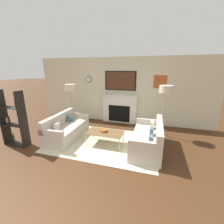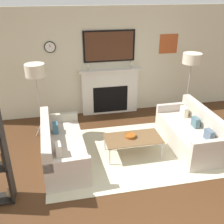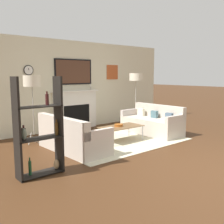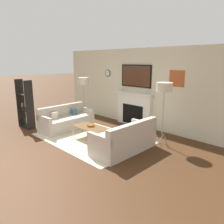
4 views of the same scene
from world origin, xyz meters
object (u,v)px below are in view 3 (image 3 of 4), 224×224
(coffee_table, at_px, (121,127))
(couch_left, at_px, (72,138))
(floor_lamp_left, at_px, (32,82))
(floor_lamp_right, at_px, (136,78))
(couch_right, at_px, (152,123))
(shelf_unit, at_px, (39,131))
(decorative_bowl, at_px, (119,125))

(coffee_table, bearing_deg, couch_left, 176.93)
(floor_lamp_left, bearing_deg, floor_lamp_right, 0.00)
(couch_right, distance_m, shelf_unit, 3.96)
(floor_lamp_left, bearing_deg, couch_left, -69.59)
(couch_left, relative_size, couch_right, 1.04)
(shelf_unit, bearing_deg, floor_lamp_left, 69.03)
(decorative_bowl, xyz_separation_m, shelf_unit, (-2.51, -0.84, 0.34))
(floor_lamp_right, bearing_deg, floor_lamp_left, 180.00)
(coffee_table, bearing_deg, shelf_unit, -162.58)
(couch_left, distance_m, floor_lamp_right, 3.52)
(coffee_table, height_order, decorative_bowl, decorative_bowl)
(coffee_table, xyz_separation_m, shelf_unit, (-2.55, -0.80, 0.39))
(floor_lamp_left, bearing_deg, decorative_bowl, -32.56)
(couch_right, distance_m, floor_lamp_right, 1.73)
(shelf_unit, bearing_deg, floor_lamp_right, 24.83)
(coffee_table, height_order, floor_lamp_left, floor_lamp_left)
(couch_right, relative_size, coffee_table, 1.58)
(decorative_bowl, xyz_separation_m, floor_lamp_left, (-1.75, 1.12, 1.09))
(floor_lamp_left, height_order, floor_lamp_right, floor_lamp_right)
(couch_right, height_order, shelf_unit, shelf_unit)
(decorative_bowl, bearing_deg, couch_left, 178.58)
(decorative_bowl, bearing_deg, shelf_unit, -161.42)
(couch_left, relative_size, decorative_bowl, 8.28)
(couch_right, relative_size, floor_lamp_left, 1.06)
(couch_right, height_order, floor_lamp_right, floor_lamp_right)
(coffee_table, distance_m, floor_lamp_left, 2.43)
(couch_left, height_order, couch_right, couch_right)
(decorative_bowl, bearing_deg, floor_lamp_left, 147.44)
(couch_right, xyz_separation_m, shelf_unit, (-3.84, -0.88, 0.46))
(couch_left, height_order, decorative_bowl, couch_left)
(couch_right, bearing_deg, decorative_bowl, -178.40)
(coffee_table, relative_size, floor_lamp_right, 0.65)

